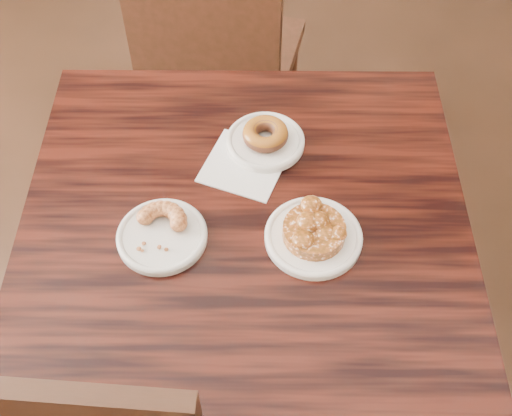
% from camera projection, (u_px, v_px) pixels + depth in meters
% --- Properties ---
extents(cafe_table, '(0.98, 0.98, 0.75)m').
position_uv_depth(cafe_table, '(247.00, 318.00, 1.46)').
color(cafe_table, black).
rests_on(cafe_table, floor).
extents(chair_far, '(0.45, 0.45, 0.90)m').
position_uv_depth(chair_far, '(225.00, 56.00, 1.89)').
color(chair_far, black).
rests_on(chair_far, floor).
extents(napkin, '(0.16, 0.16, 0.00)m').
position_uv_depth(napkin, '(244.00, 165.00, 1.24)').
color(napkin, white).
rests_on(napkin, cafe_table).
extents(plate_donut, '(0.15, 0.15, 0.01)m').
position_uv_depth(plate_donut, '(265.00, 142.00, 1.26)').
color(plate_donut, white).
rests_on(plate_donut, napkin).
extents(plate_cruller, '(0.16, 0.16, 0.01)m').
position_uv_depth(plate_cruller, '(162.00, 236.00, 1.13)').
color(plate_cruller, silver).
rests_on(plate_cruller, cafe_table).
extents(plate_fritter, '(0.17, 0.17, 0.01)m').
position_uv_depth(plate_fritter, '(313.00, 237.00, 1.13)').
color(plate_fritter, white).
rests_on(plate_fritter, cafe_table).
extents(glazed_donut, '(0.09, 0.09, 0.03)m').
position_uv_depth(glazed_donut, '(265.00, 134.00, 1.24)').
color(glazed_donut, brown).
rests_on(glazed_donut, plate_donut).
extents(apple_fritter, '(0.15, 0.15, 0.04)m').
position_uv_depth(apple_fritter, '(314.00, 229.00, 1.11)').
color(apple_fritter, '#4E2808').
rests_on(apple_fritter, plate_fritter).
extents(cruller_fragment, '(0.10, 0.10, 0.03)m').
position_uv_depth(cruller_fragment, '(161.00, 230.00, 1.11)').
color(cruller_fragment, '#672F14').
rests_on(cruller_fragment, plate_cruller).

